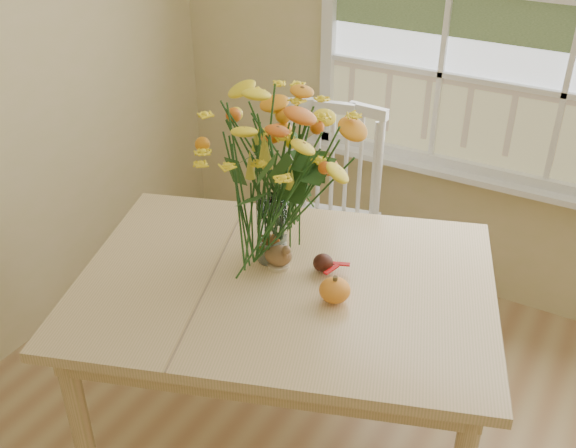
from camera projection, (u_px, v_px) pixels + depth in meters
The scene contains 7 objects.
wall_back at pixel (576, 47), 2.81m from camera, with size 4.00×0.02×2.70m, color beige.
dining_table at pixel (285, 301), 2.41m from camera, with size 1.71×1.45×0.78m.
windsor_chair at pixel (325, 209), 3.17m from camera, with size 0.58×0.56×1.05m.
flower_vase at pixel (271, 168), 2.29m from camera, with size 0.52×0.52×0.62m.
pumpkin at pixel (335, 291), 2.24m from camera, with size 0.11×0.11×0.08m, color orange.
turkey_figurine at pixel (279, 256), 2.41m from camera, with size 0.12×0.10×0.12m.
dark_gourd at pixel (323, 264), 2.39m from camera, with size 0.13×0.12×0.07m.
Camera 1 is at (0.32, -0.77, 2.17)m, focal length 42.00 mm.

